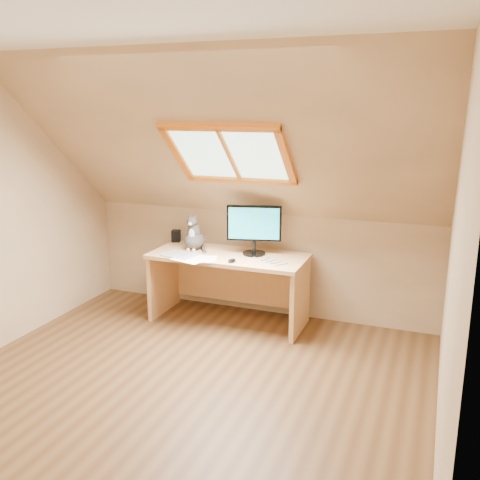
% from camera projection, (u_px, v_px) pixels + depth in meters
% --- Properties ---
extents(ground, '(3.50, 3.50, 0.00)m').
position_uv_depth(ground, '(176.00, 394.00, 3.83)').
color(ground, brown).
rests_on(ground, ground).
extents(room_shell, '(3.52, 3.52, 2.41)m').
position_uv_depth(room_shell, '(163.00, 199.00, 3.40)').
color(room_shell, tan).
rests_on(room_shell, ground).
extents(desk, '(1.45, 0.64, 0.66)m').
position_uv_depth(desk, '(231.00, 274.00, 5.08)').
color(desk, '#E1B06A').
rests_on(desk, ground).
extents(monitor, '(0.50, 0.21, 0.46)m').
position_uv_depth(monitor, '(254.00, 227.00, 4.89)').
color(monitor, black).
rests_on(monitor, desk).
extents(cat, '(0.21, 0.25, 0.36)m').
position_uv_depth(cat, '(194.00, 236.00, 5.12)').
color(cat, '#4B4643').
rests_on(cat, desk).
extents(desk_speaker, '(0.10, 0.10, 0.12)m').
position_uv_depth(desk_speaker, '(176.00, 236.00, 5.42)').
color(desk_speaker, black).
rests_on(desk_speaker, desk).
extents(graphics_tablet, '(0.33, 0.26, 0.01)m').
position_uv_depth(graphics_tablet, '(180.00, 255.00, 4.92)').
color(graphics_tablet, '#B2B2B7').
rests_on(graphics_tablet, desk).
extents(mouse, '(0.07, 0.10, 0.03)m').
position_uv_depth(mouse, '(232.00, 261.00, 4.72)').
color(mouse, black).
rests_on(mouse, desk).
extents(papers, '(0.35, 0.30, 0.01)m').
position_uv_depth(papers, '(199.00, 259.00, 4.80)').
color(papers, white).
rests_on(papers, desk).
extents(cables, '(0.51, 0.26, 0.01)m').
position_uv_depth(cables, '(263.00, 261.00, 4.73)').
color(cables, silver).
rests_on(cables, desk).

